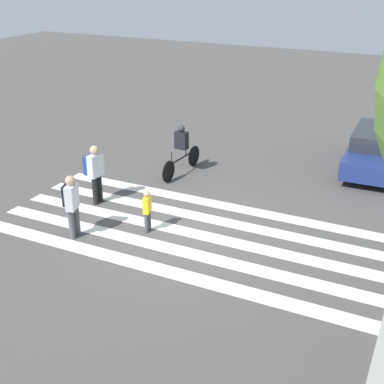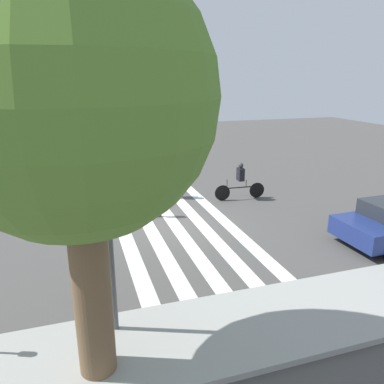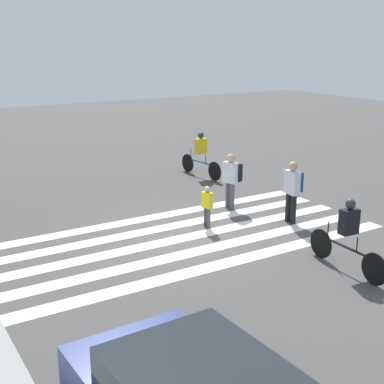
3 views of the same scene
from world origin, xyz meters
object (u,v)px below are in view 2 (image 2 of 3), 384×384
at_px(cyclist_near_curb, 29,186).
at_px(cyclist_mid_street, 240,180).
at_px(street_tree, 75,101).
at_px(pedestrian_adult_yellow_jacket, 124,185).
at_px(pedestrian_adult_tall_backpack, 157,201).
at_px(traffic_light, 106,191).
at_px(pedestrian_adult_blue_shirt, 166,176).

bearing_deg(cyclist_near_curb, cyclist_mid_street, 163.74).
distance_m(street_tree, pedestrian_adult_yellow_jacket, 10.01).
bearing_deg(street_tree, cyclist_mid_street, -128.25).
height_order(pedestrian_adult_tall_backpack, cyclist_mid_street, cyclist_mid_street).
bearing_deg(traffic_light, pedestrian_adult_blue_shirt, -110.85).
height_order(traffic_light, pedestrian_adult_yellow_jacket, traffic_light).
bearing_deg(cyclist_mid_street, pedestrian_adult_tall_backpack, 18.15).
xyz_separation_m(traffic_light, cyclist_near_curb, (2.40, -9.19, -2.24)).
bearing_deg(pedestrian_adult_yellow_jacket, cyclist_near_curb, -35.97).
relative_size(pedestrian_adult_yellow_jacket, pedestrian_adult_blue_shirt, 0.96).
bearing_deg(pedestrian_adult_tall_backpack, cyclist_mid_street, 1.13).
xyz_separation_m(pedestrian_adult_blue_shirt, cyclist_near_curb, (5.66, -0.64, -0.14)).
bearing_deg(traffic_light, pedestrian_adult_tall_backpack, -110.49).
distance_m(pedestrian_adult_yellow_jacket, cyclist_mid_street, 4.99).
relative_size(street_tree, pedestrian_adult_yellow_jacket, 4.28).
distance_m(traffic_light, pedestrian_adult_tall_backpack, 7.21).
height_order(traffic_light, pedestrian_adult_blue_shirt, traffic_light).
bearing_deg(street_tree, pedestrian_adult_yellow_jacket, -101.09).
xyz_separation_m(street_tree, pedestrian_adult_tall_backpack, (-2.81, -7.51, -4.22)).
height_order(traffic_light, cyclist_near_curb, traffic_light).
bearing_deg(street_tree, pedestrian_adult_blue_shirt, -110.79).
distance_m(street_tree, cyclist_near_curb, 11.27).
distance_m(pedestrian_adult_blue_shirt, cyclist_near_curb, 5.69).
bearing_deg(traffic_light, pedestrian_adult_yellow_jacket, -99.66).
bearing_deg(pedestrian_adult_tall_backpack, traffic_light, -124.13).
height_order(street_tree, cyclist_near_curb, street_tree).
distance_m(pedestrian_adult_tall_backpack, cyclist_mid_street, 4.08).
xyz_separation_m(street_tree, cyclist_mid_street, (-6.74, -8.55, -3.99)).
relative_size(pedestrian_adult_tall_backpack, cyclist_near_curb, 0.49).
bearing_deg(pedestrian_adult_blue_shirt, street_tree, 74.96).
bearing_deg(cyclist_mid_street, street_tree, 55.13).
relative_size(pedestrian_adult_yellow_jacket, pedestrian_adult_tall_backpack, 1.45).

